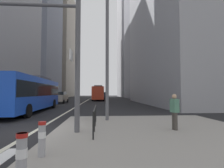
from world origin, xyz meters
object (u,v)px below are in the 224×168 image
Objects in this scene: car_receding_far at (104,95)px; traffic_signal_gantry at (36,39)px; city_bus_red_receding at (99,92)px; bollard_front at (22,157)px; car_oncoming_mid at (60,97)px; car_receding_near at (99,95)px; street_lamp_post at (107,36)px; city_bus_blue_oncoming at (31,92)px; pedestrian_waiting at (175,110)px; bollard_left at (42,137)px.

car_receding_far is 0.72× the size of traffic_signal_gantry.
bollard_front is at bearing -91.57° from city_bus_red_receding.
car_receding_near is at bearing 78.00° from car_oncoming_mid.
car_receding_far is 0.54× the size of street_lamp_post.
city_bus_blue_oncoming and city_bus_red_receding have the same top height.
bollard_front is (-1.03, -37.37, -1.17)m from city_bus_red_receding.
car_oncoming_mid is 2.79× the size of pedestrian_waiting.
traffic_signal_gantry is (4.14, -23.03, 3.08)m from car_oncoming_mid.
bollard_left is (5.36, -25.75, -0.34)m from car_oncoming_mid.
pedestrian_waiting is at bearing -87.33° from car_receding_far.
traffic_signal_gantry reaches higher than car_oncoming_mid.
traffic_signal_gantry reaches higher than car_receding_near.
car_receding_near reaches higher than bollard_left.
street_lamp_post reaches higher than pedestrian_waiting.
car_receding_near is 4.37× the size of bollard_front.
street_lamp_post is (6.88, -6.08, 3.45)m from city_bus_blue_oncoming.
bollard_left is 0.57× the size of pedestrian_waiting.
city_bus_blue_oncoming is 14.30m from bollard_front.
street_lamp_post is 5.06× the size of pedestrian_waiting.
city_bus_red_receding is 11.70m from car_receding_far.
car_receding_near is (-0.19, 19.50, -0.85)m from city_bus_red_receding.
bollard_left is (-1.14, -35.94, -1.19)m from city_bus_red_receding.
city_bus_red_receding is 30.32m from street_lamp_post.
bollard_left is 5.62m from pedestrian_waiting.
city_bus_blue_oncoming is 12.94× the size of bollard_front.
city_bus_red_receding reaches higher than bollard_left.
street_lamp_post is at bearing -88.50° from city_bus_red_receding.
street_lamp_post reaches higher than car_receding_far.
car_oncoming_mid is 30.35m from car_receding_near.
car_receding_near is 2.57× the size of pedestrian_waiting.
city_bus_red_receding is 12.11m from car_oncoming_mid.
traffic_signal_gantry reaches higher than car_receding_far.
city_bus_red_receding reaches higher than car_receding_near.
city_bus_blue_oncoming is 2.78× the size of car_receding_far.
city_bus_red_receding is (6.10, 24.04, -0.00)m from city_bus_blue_oncoming.
car_receding_near is at bearing 87.64° from traffic_signal_gantry.
car_oncoming_mid and car_receding_far have the same top height.
car_receding_far is 2.74× the size of pedestrian_waiting.
street_lamp_post reaches higher than traffic_signal_gantry.
traffic_signal_gantry is (-3.96, -44.78, 3.08)m from car_receding_far.
street_lamp_post is at bearing 134.36° from pedestrian_waiting.
city_bus_red_receding is at bearing 85.93° from traffic_signal_gantry.
street_lamp_post is (3.15, 3.10, 1.21)m from traffic_signal_gantry.
city_bus_red_receding is at bearing -97.86° from car_receding_far.
bollard_front is at bearing -90.85° from car_receding_near.
city_bus_red_receding is 2.47× the size of car_receding_far.
pedestrian_waiting reaches higher than bollard_left.
car_oncoming_mid is at bearing -102.00° from car_receding_near.
car_oncoming_mid reaches higher than bollard_left.
street_lamp_post is (0.97, -49.62, 4.29)m from car_receding_near.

